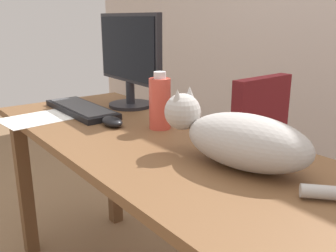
# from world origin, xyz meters

# --- Properties ---
(desk) EXTENTS (1.53, 0.61, 0.74)m
(desk) POSITION_xyz_m (0.00, 0.00, 0.63)
(desk) COLOR brown
(desk) RESTS_ON ground_plane
(office_chair) EXTENTS (0.48, 0.48, 0.89)m
(office_chair) POSITION_xyz_m (0.11, 0.65, 0.38)
(office_chair) COLOR black
(office_chair) RESTS_ON ground_plane
(monitor) EXTENTS (0.48, 0.20, 0.41)m
(monitor) POSITION_xyz_m (-0.42, 0.19, 0.97)
(monitor) COLOR #232328
(monitor) RESTS_ON desk
(keyboard) EXTENTS (0.44, 0.15, 0.03)m
(keyboard) POSITION_xyz_m (-0.47, -0.03, 0.76)
(keyboard) COLOR black
(keyboard) RESTS_ON desk
(cat) EXTENTS (0.60, 0.26, 0.20)m
(cat) POSITION_xyz_m (0.37, 0.05, 0.83)
(cat) COLOR #B2ADA8
(cat) RESTS_ON desk
(computer_mouse) EXTENTS (0.11, 0.06, 0.04)m
(computer_mouse) POSITION_xyz_m (-0.19, -0.04, 0.76)
(computer_mouse) COLOR black
(computer_mouse) RESTS_ON desk
(paper_sheet) EXTENTS (0.24, 0.31, 0.00)m
(paper_sheet) POSITION_xyz_m (-0.47, -0.21, 0.75)
(paper_sheet) COLOR white
(paper_sheet) RESTS_ON desk
(water_bottle) EXTENTS (0.08, 0.08, 0.21)m
(water_bottle) POSITION_xyz_m (-0.06, 0.09, 0.84)
(water_bottle) COLOR #D84C3D
(water_bottle) RESTS_ON desk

